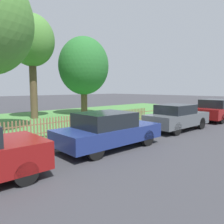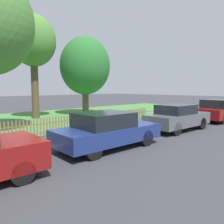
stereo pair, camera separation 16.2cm
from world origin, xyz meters
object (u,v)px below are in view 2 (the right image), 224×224
object	(u,v)px
parked_car_navy_estate	(107,130)
parked_car_red_compact	(177,117)
tree_far_left	(85,66)
covered_motorcycle	(91,121)
parked_car_white_van	(218,110)
tree_mid_park	(33,42)

from	to	relation	value
parked_car_navy_estate	parked_car_red_compact	size ratio (longest dim) A/B	1.03
tree_far_left	covered_motorcycle	bearing A→B (deg)	-124.13
parked_car_white_van	covered_motorcycle	bearing A→B (deg)	164.64
parked_car_navy_estate	tree_mid_park	xyz separation A→B (m)	(1.56, 9.97, 5.02)
covered_motorcycle	tree_far_left	distance (m)	9.10
covered_motorcycle	tree_far_left	xyz separation A→B (m)	(4.70, 6.94, 3.56)
parked_car_white_van	tree_far_left	size ratio (longest dim) A/B	0.66
parked_car_red_compact	tree_mid_park	bearing A→B (deg)	112.00
parked_car_red_compact	tree_mid_park	world-z (taller)	tree_mid_park
tree_mid_park	tree_far_left	size ratio (longest dim) A/B	1.15
parked_car_white_van	tree_far_left	xyz separation A→B (m)	(-4.61, 9.56, 3.44)
parked_car_navy_estate	tree_far_left	xyz separation A→B (m)	(5.90, 9.47, 3.49)
parked_car_red_compact	tree_far_left	world-z (taller)	tree_far_left
parked_car_white_van	tree_mid_park	bearing A→B (deg)	132.05
parked_car_white_van	tree_far_left	distance (m)	11.16
parked_car_red_compact	tree_mid_park	xyz separation A→B (m)	(-3.62, 9.95, 4.99)
parked_car_navy_estate	tree_mid_park	world-z (taller)	tree_mid_park
covered_motorcycle	parked_car_red_compact	bearing A→B (deg)	-28.51
parked_car_navy_estate	parked_car_red_compact	bearing A→B (deg)	1.69
parked_car_white_van	tree_mid_park	xyz separation A→B (m)	(-8.95, 10.06, 4.96)
covered_motorcycle	tree_far_left	size ratio (longest dim) A/B	0.29
tree_mid_park	tree_far_left	bearing A→B (deg)	-6.54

